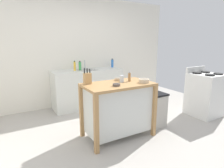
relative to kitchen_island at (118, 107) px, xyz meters
The scene contains 16 objects.
ground_plane 0.51m from the kitchen_island, 57.82° to the right, with size 6.22×6.22×0.00m, color #ADA8A0.
wall_back 2.15m from the kitchen_island, 89.34° to the left, with size 5.22×0.10×2.60m, color silver.
kitchen_island is the anchor object (origin of this frame).
knife_block 0.69m from the kitchen_island, 153.90° to the left, with size 0.11×0.09×0.25m.
bowl_ceramic_wide 0.60m from the kitchen_island, 22.95° to the right, with size 0.17×0.17×0.06m.
bowl_ceramic_small 0.47m from the kitchen_island, 58.52° to the left, with size 0.12×0.12×0.04m.
bowl_stoneware_deep 0.45m from the kitchen_island, 130.50° to the right, with size 0.11×0.11×0.04m.
drinking_cup 0.46m from the kitchen_island, 27.23° to the left, with size 0.07×0.07×0.11m.
pepper_grinder 0.53m from the kitchen_island, ahead, with size 0.04×0.04×0.17m.
trash_bin 0.82m from the kitchen_island, ahead, with size 0.36×0.28×0.63m.
sink_counter 1.66m from the kitchen_island, 84.88° to the left, with size 1.65×0.60×0.89m.
sink_faucet 1.86m from the kitchen_island, 85.27° to the left, with size 0.02×0.02×0.22m.
bottle_hand_soap 2.02m from the kitchen_island, 62.95° to the left, with size 0.06×0.06×0.22m.
bottle_dish_soap 1.78m from the kitchen_island, 90.17° to the left, with size 0.06×0.06×0.21m.
bottle_spray_cleaner 1.75m from the kitchen_island, 94.98° to the left, with size 0.05×0.05×0.23m.
stove 2.09m from the kitchen_island, ahead, with size 0.60×0.60×1.01m.
Camera 1 is at (-1.52, -2.38, 1.53)m, focal length 29.60 mm.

